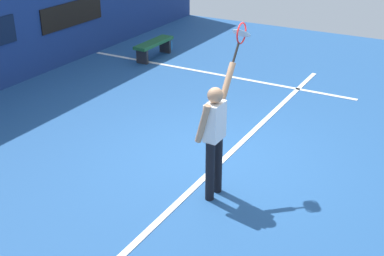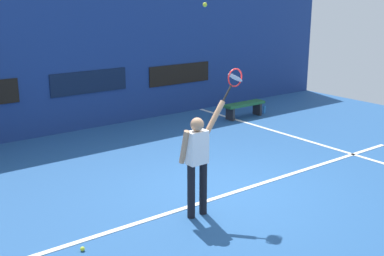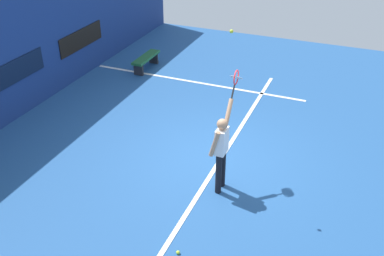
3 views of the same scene
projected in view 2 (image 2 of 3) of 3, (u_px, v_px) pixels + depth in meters
name	position (u px, v px, depth m)	size (l,w,h in m)	color
ground_plane	(223.00, 191.00, 9.15)	(18.00, 18.00, 0.00)	#23518C
back_wall	(86.00, 65.00, 13.05)	(18.00, 0.20, 3.48)	navy
sponsor_banner_center	(89.00, 82.00, 13.08)	(2.20, 0.03, 0.60)	#0C1933
sponsor_banner_starboard	(180.00, 74.00, 14.84)	(2.20, 0.03, 0.60)	black
court_baseline	(230.00, 194.00, 9.01)	(10.00, 0.10, 0.01)	white
court_sideline	(282.00, 133.00, 12.88)	(0.10, 7.00, 0.01)	white
tennis_player	(197.00, 158.00, 7.89)	(0.81, 0.31, 1.91)	black
tennis_racket	(234.00, 79.00, 8.00)	(0.49, 0.27, 0.59)	black
tennis_ball	(205.00, 5.00, 7.22)	(0.07, 0.07, 0.07)	#CCE033
court_bench	(244.00, 106.00, 14.50)	(1.40, 0.36, 0.45)	#1E592D
water_bottle	(264.00, 109.00, 15.05)	(0.07, 0.07, 0.24)	#338CD8
spare_ball	(82.00, 249.00, 7.01)	(0.07, 0.07, 0.07)	#CCE033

